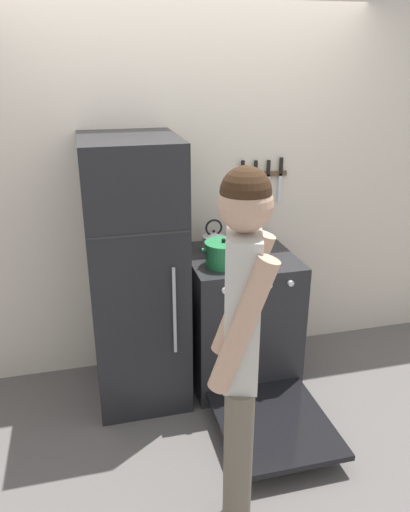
{
  "coord_description": "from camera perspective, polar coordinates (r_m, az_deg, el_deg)",
  "views": [
    {
      "loc": [
        -0.69,
        -3.3,
        2.14
      ],
      "look_at": [
        0.02,
        -0.49,
        1.0
      ],
      "focal_mm": 35.0,
      "sensor_mm": 36.0,
      "label": 1
    }
  ],
  "objects": [
    {
      "name": "stove_range",
      "position": [
        3.51,
        4.08,
        -7.25
      ],
      "size": [
        0.71,
        1.43,
        0.92
      ],
      "color": "#232326",
      "rests_on": "ground_plane"
    },
    {
      "name": "tea_kettle",
      "position": [
        3.4,
        1.04,
        1.76
      ],
      "size": [
        0.19,
        0.15,
        0.22
      ],
      "color": "silver",
      "rests_on": "stove_range"
    },
    {
      "name": "wall_knife_strip",
      "position": [
        3.59,
        6.49,
        9.3
      ],
      "size": [
        0.38,
        0.03,
        0.35
      ],
      "color": "brown"
    },
    {
      "name": "ground_plane",
      "position": [
        3.99,
        -2.0,
        -11.0
      ],
      "size": [
        14.0,
        14.0,
        0.0
      ],
      "primitive_type": "plane",
      "color": "#5B5654"
    },
    {
      "name": "dutch_oven_pot",
      "position": [
        3.15,
        2.12,
        0.27
      ],
      "size": [
        0.28,
        0.24,
        0.18
      ],
      "color": "#237A42",
      "rests_on": "stove_range"
    },
    {
      "name": "utensil_jar",
      "position": [
        3.51,
        6.15,
        2.12
      ],
      "size": [
        0.07,
        0.07,
        0.26
      ],
      "color": "silver",
      "rests_on": "stove_range"
    },
    {
      "name": "person",
      "position": [
        2.12,
        4.13,
        -10.59
      ],
      "size": [
        0.36,
        0.42,
        1.79
      ],
      "rotation": [
        0.0,
        0.0,
        1.26
      ],
      "color": "#6B6051",
      "rests_on": "ground_plane"
    },
    {
      "name": "wall_back",
      "position": [
        3.51,
        -2.38,
        7.14
      ],
      "size": [
        10.0,
        0.06,
        2.55
      ],
      "color": "beige",
      "rests_on": "ground_plane"
    },
    {
      "name": "refrigerator",
      "position": [
        3.22,
        -7.93,
        -2.05
      ],
      "size": [
        0.58,
        0.73,
        1.73
      ],
      "color": "black",
      "rests_on": "ground_plane"
    }
  ]
}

